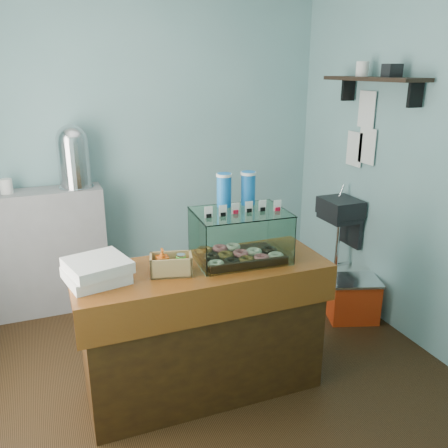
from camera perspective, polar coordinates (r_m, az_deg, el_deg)
name	(u,v)px	position (r m, az deg, el deg)	size (l,w,h in m)	color
ground	(193,367)	(3.63, -3.81, -16.75)	(3.50, 3.50, 0.00)	black
room_shell	(190,131)	(3.01, -4.07, 11.06)	(3.54, 3.04, 2.82)	#6F9FA2
counter	(203,329)	(3.18, -2.55, -12.46)	(1.60, 0.60, 0.90)	#40250C
back_shelf	(47,251)	(4.44, -20.48, -3.12)	(1.00, 0.32, 1.10)	gray
display_case	(239,232)	(3.06, 1.77, -0.92)	(0.61, 0.46, 0.54)	black
condiment_crate	(170,265)	(2.87, -6.48, -4.89)	(0.28, 0.20, 0.16)	tan
pastry_boxes	(97,270)	(2.86, -15.08, -5.39)	(0.40, 0.40, 0.13)	white
coffee_urn	(73,155)	(4.23, -17.68, 7.93)	(0.29, 0.29, 0.54)	silver
red_cooler	(353,299)	(4.28, 15.22, -8.67)	(0.50, 0.44, 0.37)	red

